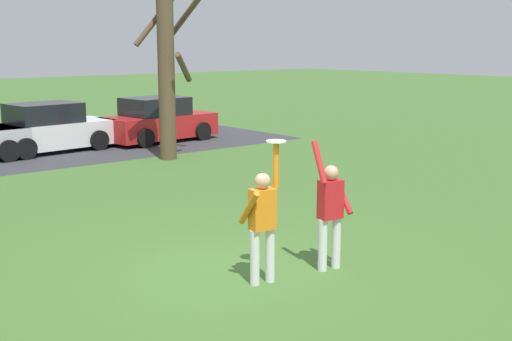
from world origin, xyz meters
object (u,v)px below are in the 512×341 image
at_px(person_catcher, 263,218).
at_px(bare_tree_tall, 167,68).
at_px(parked_car_white, 48,129).
at_px(parked_car_red, 158,121).
at_px(frisbee_disc, 276,141).
at_px(person_defender, 330,208).

xyz_separation_m(person_catcher, bare_tree_tall, (4.69, 9.91, 1.78)).
relative_size(parked_car_white, parked_car_red, 1.00).
distance_m(person_catcher, frisbee_disc, 1.13).
bearing_deg(bare_tree_tall, parked_car_red, 63.47).
bearing_deg(frisbee_disc, parked_car_red, 65.20).
bearing_deg(parked_car_red, person_defender, -116.40).
height_order(frisbee_disc, bare_tree_tall, bare_tree_tall).
relative_size(person_defender, frisbee_disc, 7.15).
bearing_deg(bare_tree_tall, person_defender, -109.09).
xyz_separation_m(person_defender, bare_tree_tall, (3.50, 10.11, 1.78)).
xyz_separation_m(parked_car_red, bare_tree_tall, (-1.69, -3.38, 2.03)).
bearing_deg(bare_tree_tall, parked_car_white, 121.49).
height_order(person_defender, frisbee_disc, frisbee_disc).
bearing_deg(parked_car_white, frisbee_disc, -104.54).
height_order(person_catcher, bare_tree_tall, bare_tree_tall).
bearing_deg(person_catcher, frisbee_disc, -0.00).
bearing_deg(person_catcher, person_defender, 0.00).
distance_m(person_defender, frisbee_disc, 1.49).
height_order(person_catcher, person_defender, person_catcher).
distance_m(person_defender, bare_tree_tall, 10.85).
height_order(frisbee_disc, parked_car_red, frisbee_disc).
relative_size(parked_car_red, bare_tree_tall, 0.81).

